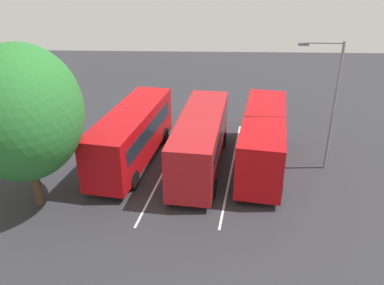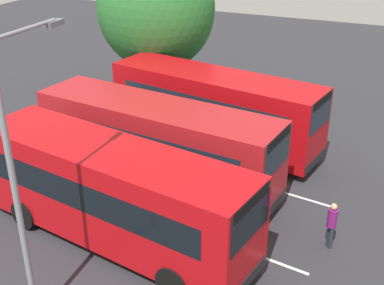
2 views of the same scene
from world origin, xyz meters
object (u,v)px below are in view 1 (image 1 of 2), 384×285
street_lamp (331,99)px  bus_center_left (201,140)px  bus_far_left (263,138)px  depot_tree (23,113)px  bus_center_right (132,134)px  pedestrian (219,113)px

street_lamp → bus_center_left: bearing=1.4°
bus_far_left → depot_tree: 13.54m
bus_center_right → street_lamp: bearing=-82.4°
bus_center_right → pedestrian: (6.21, -5.59, -0.90)m
pedestrian → bus_center_right: bearing=-77.7°
bus_far_left → depot_tree: depot_tree is taller
bus_center_right → depot_tree: (-5.04, 4.16, 3.25)m
depot_tree → pedestrian: bearing=-40.9°
bus_far_left → bus_center_left: size_ratio=1.00×
bus_center_left → pedestrian: bus_center_left is taller
bus_center_left → pedestrian: 7.09m
pedestrian → street_lamp: size_ratio=0.21×
pedestrian → street_lamp: (-6.70, -6.15, 3.51)m
bus_far_left → street_lamp: (-0.19, -3.65, 2.61)m
bus_center_right → bus_far_left: bearing=-82.2°
bus_center_left → bus_far_left: bearing=-77.2°
street_lamp → bus_far_left: bearing=-3.1°
depot_tree → street_lamp: bearing=-74.0°
bus_far_left → bus_center_right: (0.31, 8.09, 0.00)m
bus_far_left → bus_center_left: same height
depot_tree → bus_center_left: bearing=-62.8°
bus_center_left → street_lamp: (0.21, -7.46, 2.61)m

